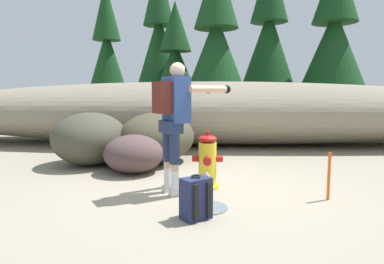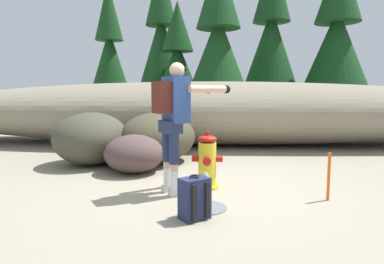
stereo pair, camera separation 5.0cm
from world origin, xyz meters
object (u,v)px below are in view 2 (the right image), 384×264
Objects in this scene: boulder_large at (91,138)px; survey_stake at (329,177)px; utility_worker at (175,112)px; boulder_small at (123,144)px; fire_hydrant at (207,162)px; spare_backpack at (194,199)px; boulder_outlier at (134,154)px; boulder_mid at (158,137)px.

boulder_large reaches higher than survey_stake.
utility_worker reaches higher than survey_stake.
survey_stake is (1.91, -0.17, -0.78)m from utility_worker.
fire_hydrant is at bearing -49.81° from boulder_small.
spare_backpack is (-0.10, -1.18, -0.15)m from fire_hydrant.
boulder_large is 2.37× the size of survey_stake.
utility_worker is 2.88m from boulder_small.
boulder_large is 4.14m from survey_stake.
survey_stake reaches higher than spare_backpack.
boulder_small is (-1.69, 3.30, 0.07)m from spare_backpack.
boulder_outlier is (-0.83, 1.12, -0.76)m from utility_worker.
utility_worker reaches higher than boulder_small.
utility_worker is (-0.41, -0.28, 0.72)m from fire_hydrant.
boulder_small is (-1.38, 2.40, -0.80)m from utility_worker.
survey_stake is (3.30, -2.57, 0.01)m from boulder_small.
boulder_outlier is at bearing -66.67° from boulder_small.
fire_hydrant is 0.49× the size of boulder_mid.
boulder_large is at bearing 148.71° from boulder_outlier.
boulder_outlier is at bearing -105.71° from boulder_mid.
boulder_large is 0.83m from boulder_small.
fire_hydrant is at bearing 163.46° from survey_stake.
fire_hydrant is 2.00m from boulder_mid.
boulder_mid reaches higher than boulder_small.
fire_hydrant is 1.32× the size of survey_stake.
survey_stake is (1.61, 0.73, 0.08)m from spare_backpack.
boulder_large reaches higher than boulder_small.
boulder_outlier is at bearing -8.80° from spare_backpack.
boulder_small is at bearing -11.05° from spare_backpack.
spare_backpack is 3.34m from boulder_large.
fire_hydrant reaches higher than spare_backpack.
spare_backpack is 0.78× the size of survey_stake.
boulder_mid reaches higher than spare_backpack.
boulder_mid is at bearing 14.67° from boulder_large.
boulder_small is at bearing 142.09° from survey_stake.
fire_hydrant is at bearing -34.24° from boulder_outlier.
spare_backpack is at bearing -155.55° from survey_stake.
fire_hydrant is 0.87m from utility_worker.
fire_hydrant reaches higher than survey_stake.
boulder_mid is at bearing 119.87° from fire_hydrant.
boulder_large is at bearing 153.18° from survey_stake.
boulder_mid reaches higher than fire_hydrant.
utility_worker is 1.70× the size of boulder_outlier.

